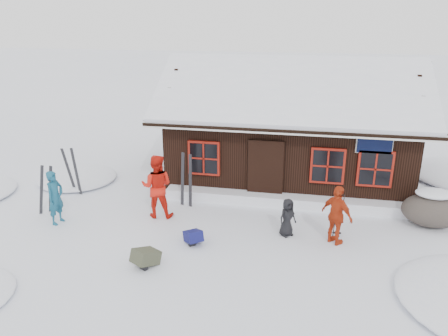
{
  "coord_description": "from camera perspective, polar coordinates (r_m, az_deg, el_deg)",
  "views": [
    {
      "loc": [
        2.14,
        -10.56,
        5.78
      ],
      "look_at": [
        -0.31,
        1.77,
        1.3
      ],
      "focal_mm": 35.0,
      "sensor_mm": 36.0,
      "label": 1
    }
  ],
  "objects": [
    {
      "name": "ski_poles",
      "position": [
        12.27,
        14.72,
        -6.03
      ],
      "size": [
        0.23,
        0.11,
        1.28
      ],
      "color": "black",
      "rests_on": "ground"
    },
    {
      "name": "skier_crouched",
      "position": [
        12.04,
        8.28,
        -6.41
      ],
      "size": [
        0.62,
        0.61,
        1.07
      ],
      "primitive_type": "imported",
      "rotation": [
        0.0,
        0.0,
        0.75
      ],
      "color": "black",
      "rests_on": "ground"
    },
    {
      "name": "ski_pair_right",
      "position": [
        13.62,
        -4.93,
        -1.68
      ],
      "size": [
        0.45,
        0.2,
        1.8
      ],
      "rotation": [
        0.0,
        0.0,
        -0.35
      ],
      "color": "black",
      "rests_on": "ground"
    },
    {
      "name": "ski_pair_left",
      "position": [
        14.22,
        -22.23,
        -2.68
      ],
      "size": [
        0.53,
        0.26,
        1.57
      ],
      "rotation": [
        0.0,
        0.0,
        0.4
      ],
      "color": "black",
      "rests_on": "ground"
    },
    {
      "name": "boulder",
      "position": [
        13.82,
        25.56,
        -4.88
      ],
      "size": [
        1.68,
        1.26,
        0.98
      ],
      "color": "#524841",
      "rests_on": "ground"
    },
    {
      "name": "backpack_olive",
      "position": [
        10.91,
        -10.16,
        -11.69
      ],
      "size": [
        0.69,
        0.75,
        0.33
      ],
      "primitive_type": "cube",
      "rotation": [
        0.0,
        0.0,
        -0.51
      ],
      "color": "#3D3F2D",
      "rests_on": "ground"
    },
    {
      "name": "skier_teal",
      "position": [
        13.4,
        -21.16,
        -3.62
      ],
      "size": [
        0.46,
        0.63,
        1.59
      ],
      "primitive_type": "imported",
      "rotation": [
        0.0,
        0.0,
        1.42
      ],
      "color": "navy",
      "rests_on": "ground"
    },
    {
      "name": "backpack_blue",
      "position": [
        11.72,
        -4.03,
        -9.18
      ],
      "size": [
        0.63,
        0.66,
        0.28
      ],
      "primitive_type": "cube",
      "rotation": [
        0.0,
        0.0,
        0.63
      ],
      "color": "#131553",
      "rests_on": "ground"
    },
    {
      "name": "snow_drift",
      "position": [
        13.99,
        7.68,
        -4.17
      ],
      "size": [
        7.6,
        0.6,
        0.35
      ],
      "primitive_type": "cube",
      "color": "white",
      "rests_on": "ground"
    },
    {
      "name": "skier_orange_left",
      "position": [
        13.01,
        -8.76,
        -2.36
      ],
      "size": [
        1.02,
        0.84,
        1.92
      ],
      "primitive_type": "imported",
      "rotation": [
        0.0,
        0.0,
        3.27
      ],
      "color": "red",
      "rests_on": "ground"
    },
    {
      "name": "snow_mounds",
      "position": [
        13.71,
        8.18,
        -5.53
      ],
      "size": [
        20.6,
        13.2,
        0.48
      ],
      "color": "white",
      "rests_on": "ground"
    },
    {
      "name": "mountain_hut",
      "position": [
        16.11,
        8.59,
        4.27
      ],
      "size": [
        8.9,
        6.09,
        4.42
      ],
      "color": "black",
      "rests_on": "ground"
    },
    {
      "name": "ground",
      "position": [
        12.22,
        -0.2,
        -8.59
      ],
      "size": [
        120.0,
        120.0,
        0.0
      ],
      "primitive_type": "plane",
      "color": "white",
      "rests_on": "ground"
    },
    {
      "name": "ski_pair_mid",
      "position": [
        15.44,
        -19.17,
        -0.44
      ],
      "size": [
        0.61,
        0.17,
        1.64
      ],
      "rotation": [
        0.0,
        0.0,
        -0.05
      ],
      "color": "black",
      "rests_on": "ground"
    },
    {
      "name": "skier_orange_right",
      "position": [
        11.77,
        14.53,
        -6.02
      ],
      "size": [
        0.98,
        0.92,
        1.62
      ],
      "primitive_type": "imported",
      "rotation": [
        0.0,
        0.0,
        2.43
      ],
      "color": "#B53112",
      "rests_on": "ground"
    }
  ]
}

